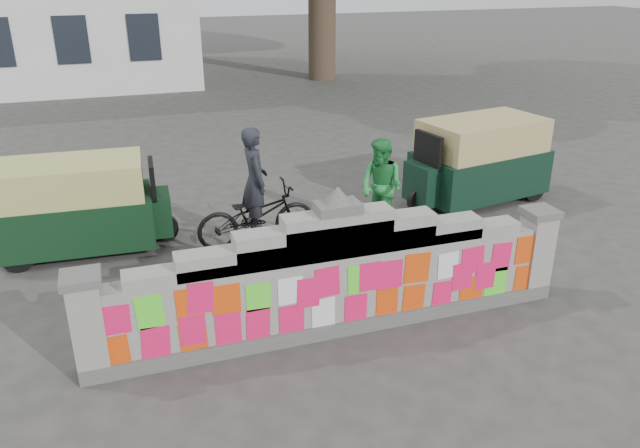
# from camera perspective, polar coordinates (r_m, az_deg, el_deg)

# --- Properties ---
(ground) EXTENTS (100.00, 100.00, 0.00)m
(ground) POSITION_cam_1_polar(r_m,az_deg,el_deg) (8.38, 1.48, -9.59)
(ground) COLOR #383533
(ground) RESTS_ON ground
(parapet_wall) EXTENTS (6.48, 0.44, 2.01)m
(parapet_wall) POSITION_cam_1_polar(r_m,az_deg,el_deg) (8.00, 1.55, -5.08)
(parapet_wall) COLOR #4C4C49
(parapet_wall) RESTS_ON ground
(cyclist_bike) EXTENTS (2.04, 0.75, 1.07)m
(cyclist_bike) POSITION_cam_1_polar(r_m,az_deg,el_deg) (10.59, -5.84, 0.78)
(cyclist_bike) COLOR black
(cyclist_bike) RESTS_ON ground
(cyclist_rider) EXTENTS (0.45, 0.67, 1.81)m
(cyclist_rider) POSITION_cam_1_polar(r_m,az_deg,el_deg) (10.45, -5.93, 2.66)
(cyclist_rider) COLOR #202129
(cyclist_rider) RESTS_ON ground
(pedestrian) EXTENTS (0.96, 1.04, 1.70)m
(pedestrian) POSITION_cam_1_polar(r_m,az_deg,el_deg) (10.98, 5.63, 3.40)
(pedestrian) COLOR green
(pedestrian) RESTS_ON ground
(rickshaw_left) EXTENTS (2.84, 1.43, 1.55)m
(rickshaw_left) POSITION_cam_1_polar(r_m,az_deg,el_deg) (10.96, -21.04, 1.62)
(rickshaw_left) COLOR black
(rickshaw_left) RESTS_ON ground
(rickshaw_right) EXTENTS (3.10, 1.83, 1.67)m
(rickshaw_right) POSITION_cam_1_polar(r_m,az_deg,el_deg) (12.81, 14.20, 5.73)
(rickshaw_right) COLOR black
(rickshaw_right) RESTS_ON ground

